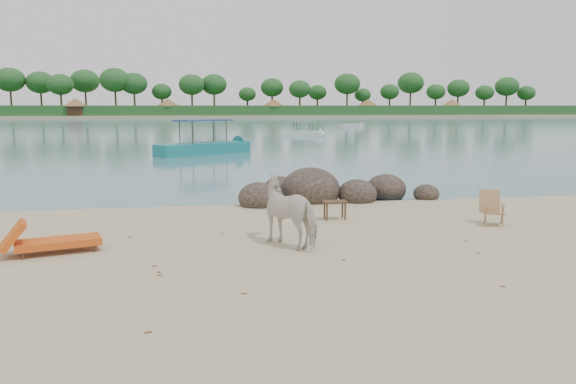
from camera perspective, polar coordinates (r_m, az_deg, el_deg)
name	(u,v)px	position (r m, az deg, el deg)	size (l,w,h in m)	color
water	(211,123)	(100.53, -7.85, 6.97)	(400.00, 400.00, 0.00)	#36636D
far_shore	(205,115)	(180.50, -8.42, 7.70)	(420.00, 90.00, 1.40)	tan
far_scenery	(207,105)	(147.18, -8.27, 8.71)	(420.00, 18.00, 9.50)	#1E4C1E
boulders	(323,192)	(17.70, 3.58, 0.00)	(6.42, 3.01, 1.38)	black
cow	(293,212)	(11.82, 0.47, -2.08)	(0.78, 1.71, 1.44)	beige
side_table	(335,211)	(14.57, 4.78, -1.98)	(0.60, 0.38, 0.48)	#382816
lounge_chair	(58,239)	(12.17, -22.32, -4.44)	(2.01, 0.70, 0.60)	#C25016
deck_chair	(494,210)	(14.68, 20.23, -1.70)	(0.54, 0.59, 0.84)	#9E7A4F
boat_near	(203,125)	(35.65, -8.62, 6.70)	(7.16, 1.61, 3.47)	#19797E
boat_mid	(303,124)	(57.69, 1.53, 6.97)	(4.79, 1.08, 2.35)	silver
boat_far	(351,125)	(80.97, 6.46, 6.79)	(4.77, 1.07, 0.55)	beige
dead_leaves	(290,257)	(11.07, 0.22, -6.63)	(7.40, 7.42, 0.00)	brown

